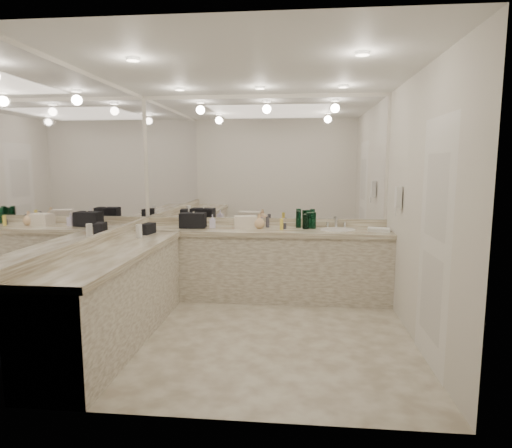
# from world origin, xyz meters

# --- Properties ---
(floor) EXTENTS (3.20, 3.20, 0.00)m
(floor) POSITION_xyz_m (0.00, 0.00, 0.00)
(floor) COLOR beige
(floor) RESTS_ON ground
(ceiling) EXTENTS (3.20, 3.20, 0.00)m
(ceiling) POSITION_xyz_m (0.00, 0.00, 2.60)
(ceiling) COLOR white
(ceiling) RESTS_ON floor
(wall_back) EXTENTS (3.20, 0.02, 2.60)m
(wall_back) POSITION_xyz_m (0.00, 1.50, 1.30)
(wall_back) COLOR silver
(wall_back) RESTS_ON floor
(wall_left) EXTENTS (0.02, 3.00, 2.60)m
(wall_left) POSITION_xyz_m (-1.60, 0.00, 1.30)
(wall_left) COLOR silver
(wall_left) RESTS_ON floor
(wall_right) EXTENTS (0.02, 3.00, 2.60)m
(wall_right) POSITION_xyz_m (1.60, 0.00, 1.30)
(wall_right) COLOR silver
(wall_right) RESTS_ON floor
(vanity_back_base) EXTENTS (3.20, 0.60, 0.84)m
(vanity_back_base) POSITION_xyz_m (0.00, 1.20, 0.42)
(vanity_back_base) COLOR beige
(vanity_back_base) RESTS_ON floor
(vanity_back_top) EXTENTS (3.20, 0.64, 0.06)m
(vanity_back_top) POSITION_xyz_m (0.00, 1.19, 0.87)
(vanity_back_top) COLOR beige
(vanity_back_top) RESTS_ON vanity_back_base
(vanity_left_base) EXTENTS (0.60, 2.40, 0.84)m
(vanity_left_base) POSITION_xyz_m (-1.30, -0.30, 0.42)
(vanity_left_base) COLOR beige
(vanity_left_base) RESTS_ON floor
(vanity_left_top) EXTENTS (0.64, 2.42, 0.06)m
(vanity_left_top) POSITION_xyz_m (-1.29, -0.30, 0.87)
(vanity_left_top) COLOR beige
(vanity_left_top) RESTS_ON vanity_left_base
(backsplash_back) EXTENTS (3.20, 0.04, 0.10)m
(backsplash_back) POSITION_xyz_m (0.00, 1.48, 0.95)
(backsplash_back) COLOR beige
(backsplash_back) RESTS_ON vanity_back_top
(backsplash_left) EXTENTS (0.04, 3.00, 0.10)m
(backsplash_left) POSITION_xyz_m (-1.58, 0.00, 0.95)
(backsplash_left) COLOR beige
(backsplash_left) RESTS_ON vanity_left_top
(mirror_back) EXTENTS (3.12, 0.01, 1.55)m
(mirror_back) POSITION_xyz_m (0.00, 1.49, 1.77)
(mirror_back) COLOR white
(mirror_back) RESTS_ON wall_back
(mirror_left) EXTENTS (0.01, 2.92, 1.55)m
(mirror_left) POSITION_xyz_m (-1.59, 0.00, 1.77)
(mirror_left) COLOR white
(mirror_left) RESTS_ON wall_left
(sink) EXTENTS (0.44, 0.44, 0.03)m
(sink) POSITION_xyz_m (0.95, 1.20, 0.90)
(sink) COLOR white
(sink) RESTS_ON vanity_back_top
(faucet) EXTENTS (0.24, 0.16, 0.14)m
(faucet) POSITION_xyz_m (0.95, 1.41, 0.97)
(faucet) COLOR silver
(faucet) RESTS_ON vanity_back_top
(wall_phone) EXTENTS (0.06, 0.10, 0.24)m
(wall_phone) POSITION_xyz_m (1.56, 0.70, 1.35)
(wall_phone) COLOR white
(wall_phone) RESTS_ON wall_right
(door) EXTENTS (0.02, 0.82, 2.10)m
(door) POSITION_xyz_m (1.59, -0.50, 1.05)
(door) COLOR white
(door) RESTS_ON wall_right
(black_toiletry_bag) EXTENTS (0.34, 0.22, 0.19)m
(black_toiletry_bag) POSITION_xyz_m (-0.89, 1.20, 0.99)
(black_toiletry_bag) COLOR black
(black_toiletry_bag) RESTS_ON vanity_back_top
(black_bag_spill) EXTENTS (0.14, 0.24, 0.12)m
(black_bag_spill) POSITION_xyz_m (-1.30, 0.67, 0.96)
(black_bag_spill) COLOR black
(black_bag_spill) RESTS_ON vanity_left_top
(cream_cosmetic_case) EXTENTS (0.31, 0.23, 0.16)m
(cream_cosmetic_case) POSITION_xyz_m (-0.21, 1.24, 0.98)
(cream_cosmetic_case) COLOR silver
(cream_cosmetic_case) RESTS_ON vanity_back_top
(hand_towel) EXTENTS (0.29, 0.22, 0.04)m
(hand_towel) POSITION_xyz_m (1.44, 1.13, 0.92)
(hand_towel) COLOR white
(hand_towel) RESTS_ON vanity_back_top
(lotion_left) EXTENTS (0.07, 0.07, 0.16)m
(lotion_left) POSITION_xyz_m (-1.30, 0.40, 0.98)
(lotion_left) COLOR white
(lotion_left) RESTS_ON vanity_left_top
(soap_bottle_a) EXTENTS (0.09, 0.09, 0.21)m
(soap_bottle_a) POSITION_xyz_m (-0.87, 1.20, 1.01)
(soap_bottle_a) COLOR white
(soap_bottle_a) RESTS_ON vanity_back_top
(soap_bottle_b) EXTENTS (0.09, 0.09, 0.17)m
(soap_bottle_b) POSITION_xyz_m (-0.64, 1.21, 0.99)
(soap_bottle_b) COLOR white
(soap_bottle_b) RESTS_ON vanity_back_top
(soap_bottle_c) EXTENTS (0.15, 0.15, 0.19)m
(soap_bottle_c) POSITION_xyz_m (-0.03, 1.22, 0.99)
(soap_bottle_c) COLOR #E9BD88
(soap_bottle_c) RESTS_ON vanity_back_top
(green_bottle_0) EXTENTS (0.07, 0.07, 0.18)m
(green_bottle_0) POSITION_xyz_m (0.56, 1.26, 0.99)
(green_bottle_0) COLOR #0C4528
(green_bottle_0) RESTS_ON vanity_back_top
(green_bottle_1) EXTENTS (0.07, 0.07, 0.19)m
(green_bottle_1) POSITION_xyz_m (0.55, 1.25, 0.99)
(green_bottle_1) COLOR #0C4528
(green_bottle_1) RESTS_ON vanity_back_top
(green_bottle_2) EXTENTS (0.07, 0.07, 0.20)m
(green_bottle_2) POSITION_xyz_m (0.60, 1.32, 1.00)
(green_bottle_2) COLOR #0C4528
(green_bottle_2) RESTS_ON vanity_back_top
(green_bottle_3) EXTENTS (0.07, 0.07, 0.22)m
(green_bottle_3) POSITION_xyz_m (0.46, 1.35, 1.01)
(green_bottle_3) COLOR #0C4528
(green_bottle_3) RESTS_ON vanity_back_top
(green_bottle_4) EXTENTS (0.07, 0.07, 0.21)m
(green_bottle_4) POSITION_xyz_m (0.65, 1.29, 1.00)
(green_bottle_4) COLOR #0C4528
(green_bottle_4) RESTS_ON vanity_back_top
(amenity_bottle_0) EXTENTS (0.04, 0.04, 0.13)m
(amenity_bottle_0) POSITION_xyz_m (-0.94, 1.15, 0.97)
(amenity_bottle_0) COLOR silver
(amenity_bottle_0) RESTS_ON vanity_back_top
(amenity_bottle_1) EXTENTS (0.05, 0.05, 0.14)m
(amenity_bottle_1) POSITION_xyz_m (0.07, 1.33, 0.97)
(amenity_bottle_1) COLOR #3F3F4C
(amenity_bottle_1) RESTS_ON vanity_back_top
(amenity_bottle_2) EXTENTS (0.04, 0.04, 0.14)m
(amenity_bottle_2) POSITION_xyz_m (0.25, 1.14, 0.97)
(amenity_bottle_2) COLOR #F2D84C
(amenity_bottle_2) RESTS_ON vanity_back_top
(amenity_bottle_3) EXTENTS (0.04, 0.04, 0.09)m
(amenity_bottle_3) POSITION_xyz_m (-0.04, 1.29, 0.94)
(amenity_bottle_3) COLOR #9966B2
(amenity_bottle_3) RESTS_ON vanity_back_top
(amenity_bottle_4) EXTENTS (0.05, 0.05, 0.07)m
(amenity_bottle_4) POSITION_xyz_m (0.29, 1.22, 0.94)
(amenity_bottle_4) COLOR #3F3F4C
(amenity_bottle_4) RESTS_ON vanity_back_top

